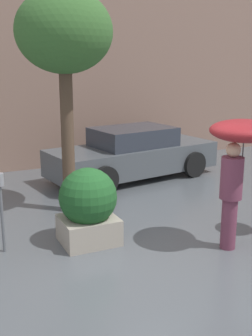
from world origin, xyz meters
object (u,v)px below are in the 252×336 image
object	(u,v)px
parked_car_near	(133,154)
person_adult	(241,148)
street_tree	(64,36)
parking_meter	(1,196)
planter_box	(88,206)

from	to	relation	value
parked_car_near	person_adult	bearing A→B (deg)	166.47
street_tree	person_adult	bearing A→B (deg)	-56.08
parked_car_near	parking_meter	world-z (taller)	parked_car_near
planter_box	person_adult	size ratio (longest dim) A/B	0.61
parked_car_near	parking_meter	distance (m)	5.01
person_adult	parking_meter	distance (m)	3.84
parked_car_near	street_tree	xyz separation A→B (m)	(-2.29, -1.75, 2.84)
person_adult	planter_box	bearing A→B (deg)	164.04
street_tree	parking_meter	bearing A→B (deg)	-137.53
planter_box	parked_car_near	size ratio (longest dim) A/B	0.28
parked_car_near	street_tree	bearing A→B (deg)	118.36
street_tree	parking_meter	distance (m)	3.30
person_adult	parked_car_near	world-z (taller)	person_adult
parking_meter	planter_box	bearing A→B (deg)	-9.52
planter_box	street_tree	xyz separation A→B (m)	(0.19, 1.66, 2.81)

